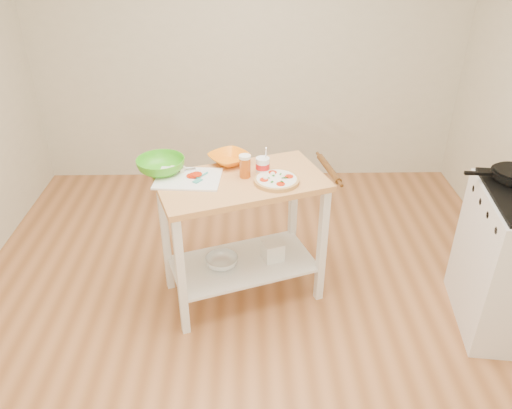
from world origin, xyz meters
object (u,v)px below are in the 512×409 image
object	(u,v)px
prep_island	(242,215)
shelf_bin	(273,250)
pizza	(276,180)
yogurt_tub	(263,166)
cutting_board	(188,178)
shelf_glass_bowl	(222,262)
spatula	(200,178)
green_bowl	(161,166)
orange_bowl	(229,158)
knife	(169,173)
beer_pint	(245,166)
rolling_pin	(329,169)

from	to	relation	value
prep_island	shelf_bin	distance (m)	0.38
pizza	yogurt_tub	xyz separation A→B (m)	(-0.08, 0.12, 0.04)
cutting_board	yogurt_tub	bearing A→B (deg)	13.43
shelf_glass_bowl	spatula	bearing A→B (deg)	164.20
cutting_board	green_bowl	distance (m)	0.21
shelf_bin	shelf_glass_bowl	bearing A→B (deg)	-166.81
green_bowl	shelf_bin	distance (m)	0.95
orange_bowl	yogurt_tub	world-z (taller)	yogurt_tub
prep_island	yogurt_tub	distance (m)	0.35
orange_bowl	spatula	bearing A→B (deg)	-125.17
yogurt_tub	shelf_bin	size ratio (longest dim) A/B	1.43
green_bowl	knife	bearing A→B (deg)	-35.60
knife	beer_pint	bearing A→B (deg)	-22.05
orange_bowl	rolling_pin	xyz separation A→B (m)	(0.64, -0.15, -0.01)
prep_island	shelf_bin	xyz separation A→B (m)	(0.21, 0.05, -0.32)
spatula	orange_bowl	world-z (taller)	orange_bowl
rolling_pin	shelf_glass_bowl	xyz separation A→B (m)	(-0.70, -0.13, -0.63)
beer_pint	shelf_bin	distance (m)	0.67
beer_pint	orange_bowl	bearing A→B (deg)	116.85
prep_island	pizza	distance (m)	0.35
pizza	knife	distance (m)	0.68
spatula	shelf_glass_bowl	bearing A→B (deg)	-67.98
orange_bowl	beer_pint	size ratio (longest dim) A/B	1.72
shelf_glass_bowl	shelf_bin	distance (m)	0.36
prep_island	spatula	size ratio (longest dim) A/B	7.84
knife	orange_bowl	bearing A→B (deg)	6.49
pizza	knife	bearing A→B (deg)	170.98
beer_pint	yogurt_tub	world-z (taller)	yogurt_tub
yogurt_tub	rolling_pin	world-z (taller)	yogurt_tub
orange_bowl	green_bowl	distance (m)	0.45
cutting_board	spatula	xyz separation A→B (m)	(0.08, -0.02, 0.01)
orange_bowl	beer_pint	xyz separation A→B (m)	(0.10, -0.20, 0.04)
pizza	orange_bowl	bearing A→B (deg)	136.55
prep_island	spatula	distance (m)	0.38
beer_pint	shelf_glass_bowl	bearing A→B (deg)	-155.43
prep_island	orange_bowl	size ratio (longest dim) A/B	4.61
orange_bowl	rolling_pin	bearing A→B (deg)	-12.83
spatula	beer_pint	xyz separation A→B (m)	(0.28, 0.04, 0.06)
knife	shelf_bin	bearing A→B (deg)	-20.50
spatula	green_bowl	bearing A→B (deg)	104.13
spatula	beer_pint	size ratio (longest dim) A/B	1.01
orange_bowl	cutting_board	bearing A→B (deg)	-137.56
rolling_pin	shelf_glass_bowl	size ratio (longest dim) A/B	1.64
spatula	prep_island	bearing A→B (deg)	-51.37
rolling_pin	pizza	bearing A→B (deg)	-158.38
pizza	green_bowl	distance (m)	0.74
cutting_board	shelf_glass_bowl	bearing A→B (deg)	-9.99
cutting_board	knife	bearing A→B (deg)	160.47
pizza	knife	size ratio (longest dim) A/B	1.09
yogurt_tub	shelf_glass_bowl	xyz separation A→B (m)	(-0.28, -0.12, -0.66)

